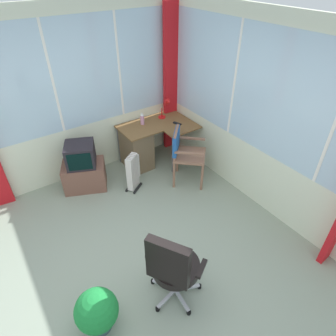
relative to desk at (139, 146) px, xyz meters
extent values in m
cube|color=gray|center=(-1.09, -1.84, -0.42)|extent=(5.07, 5.36, 0.06)
cube|color=silver|center=(-1.09, 0.37, 0.05)|extent=(4.07, 0.06, 0.87)
cube|color=silver|center=(-1.09, 0.37, 1.27)|extent=(3.99, 0.06, 1.57)
cube|color=silver|center=(-1.09, 0.37, 2.14)|extent=(4.07, 0.06, 0.18)
cube|color=white|center=(-1.09, 0.37, 1.27)|extent=(0.04, 0.07, 1.57)
cube|color=white|center=(-0.07, 0.37, 1.27)|extent=(0.04, 0.07, 1.57)
cube|color=silver|center=(0.97, -1.84, 0.05)|extent=(0.06, 4.36, 0.87)
cube|color=silver|center=(0.97, -1.84, 1.27)|extent=(0.06, 4.27, 1.57)
cube|color=silver|center=(0.97, -1.84, 2.14)|extent=(0.06, 4.36, 0.18)
cube|color=white|center=(0.97, -1.12, 1.27)|extent=(0.07, 0.04, 1.57)
cube|color=red|center=(0.84, 0.24, 0.87)|extent=(0.30, 0.08, 2.52)
cube|color=brown|center=(0.32, 0.01, 0.32)|extent=(1.21, 0.61, 0.02)
cube|color=brown|center=(0.62, -0.43, 0.32)|extent=(0.61, 0.26, 0.02)
cube|color=brown|center=(-0.05, 0.01, -0.05)|extent=(0.40, 0.57, 0.69)
cylinder|color=#4C4C51|center=(0.35, -0.52, -0.04)|extent=(0.04, 0.04, 0.70)
cylinder|color=#4C4C51|center=(-0.24, 0.28, -0.04)|extent=(0.04, 0.04, 0.70)
cylinder|color=red|center=(0.55, 0.11, 0.34)|extent=(0.13, 0.13, 0.02)
cylinder|color=red|center=(0.55, 0.11, 0.43)|extent=(0.02, 0.02, 0.16)
cylinder|color=red|center=(0.60, 0.08, 0.59)|extent=(0.02, 0.10, 0.15)
cone|color=red|center=(0.65, 0.04, 0.63)|extent=(0.12, 0.11, 0.12)
cube|color=black|center=(0.63, -0.24, 0.34)|extent=(0.09, 0.16, 0.02)
cylinder|color=pink|center=(0.14, 0.09, 0.41)|extent=(0.06, 0.06, 0.16)
cone|color=white|center=(0.14, 0.09, 0.52)|extent=(0.06, 0.06, 0.06)
cylinder|color=#8E624B|center=(0.45, -1.17, -0.15)|extent=(0.04, 0.04, 0.47)
cylinder|color=#8E624B|center=(0.75, -0.84, -0.15)|extent=(0.04, 0.04, 0.47)
cylinder|color=#8E624B|center=(0.13, -0.87, -0.15)|extent=(0.04, 0.04, 0.47)
cylinder|color=#8E624B|center=(0.43, -0.54, -0.15)|extent=(0.04, 0.04, 0.47)
cube|color=#8E624B|center=(0.44, -0.85, 0.11)|extent=(0.68, 0.68, 0.04)
cube|color=#8E624B|center=(0.28, -0.70, 0.33)|extent=(0.32, 0.34, 0.40)
cube|color=#21549C|center=(0.28, -0.70, 0.35)|extent=(0.35, 0.37, 0.34)
cube|color=#8E624B|center=(0.29, -1.02, 0.29)|extent=(0.34, 0.32, 0.03)
cube|color=#8E624B|center=(0.59, -0.69, 0.29)|extent=(0.34, 0.32, 0.03)
cube|color=#B7B7BF|center=(-1.00, -2.25, -0.34)|extent=(0.17, 0.26, 0.02)
cylinder|color=black|center=(-1.07, -2.13, -0.37)|extent=(0.05, 0.05, 0.05)
cube|color=#B7B7BF|center=(-1.07, -2.40, -0.34)|extent=(0.28, 0.10, 0.02)
cylinder|color=black|center=(-1.20, -2.43, -0.37)|extent=(0.05, 0.05, 0.05)
cube|color=#B7B7BF|center=(-0.94, -2.51, -0.34)|extent=(0.06, 0.28, 0.02)
cylinder|color=black|center=(-0.95, -2.65, -0.37)|extent=(0.05, 0.05, 0.05)
cube|color=#B7B7BF|center=(-0.80, -2.42, -0.34)|extent=(0.27, 0.14, 0.02)
cylinder|color=black|center=(-0.67, -2.48, -0.37)|extent=(0.05, 0.05, 0.05)
cube|color=#B7B7BF|center=(-0.84, -2.26, -0.34)|extent=(0.21, 0.23, 0.02)
cylinder|color=black|center=(-0.74, -2.16, -0.37)|extent=(0.05, 0.05, 0.05)
cylinder|color=#B7B7BF|center=(-0.93, -2.37, -0.15)|extent=(0.05, 0.05, 0.36)
cylinder|color=black|center=(-0.93, -2.37, 0.08)|extent=(0.50, 0.50, 0.09)
cube|color=black|center=(-1.09, -2.46, 0.38)|extent=(0.29, 0.41, 0.52)
cube|color=black|center=(-0.79, -2.60, 0.21)|extent=(0.21, 0.16, 0.04)
cube|color=black|center=(-1.07, -2.14, 0.21)|extent=(0.21, 0.16, 0.04)
cube|color=brown|center=(-1.03, -0.04, -0.17)|extent=(0.76, 0.66, 0.43)
cube|color=black|center=(-1.03, -0.04, 0.23)|extent=(0.55, 0.54, 0.36)
cube|color=black|center=(-1.11, -0.23, 0.23)|extent=(0.32, 0.15, 0.28)
cube|color=silver|center=(-0.51, -0.58, -0.07)|extent=(0.07, 0.09, 0.59)
cube|color=silver|center=(-0.47, -0.56, -0.07)|extent=(0.07, 0.09, 0.59)
cube|color=silver|center=(-0.44, -0.53, -0.07)|extent=(0.07, 0.09, 0.59)
cube|color=silver|center=(-0.41, -0.51, -0.07)|extent=(0.07, 0.09, 0.59)
cube|color=silver|center=(-0.37, -0.49, -0.07)|extent=(0.07, 0.09, 0.59)
cube|color=silver|center=(-0.34, -0.46, -0.07)|extent=(0.07, 0.09, 0.59)
cube|color=black|center=(-0.38, -0.58, -0.37)|extent=(0.24, 0.18, 0.03)
cube|color=black|center=(-0.46, -0.46, -0.37)|extent=(0.24, 0.18, 0.03)
cube|color=silver|center=(-0.30, -0.44, -0.04)|extent=(0.09, 0.10, 0.41)
cylinder|color=#324B4E|center=(-1.77, -2.24, -0.32)|extent=(0.23, 0.23, 0.14)
sphere|color=#1C8137|center=(-1.77, -2.24, -0.09)|extent=(0.43, 0.43, 0.43)
camera|label=1|loc=(-2.03, -3.83, 2.66)|focal=31.30mm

